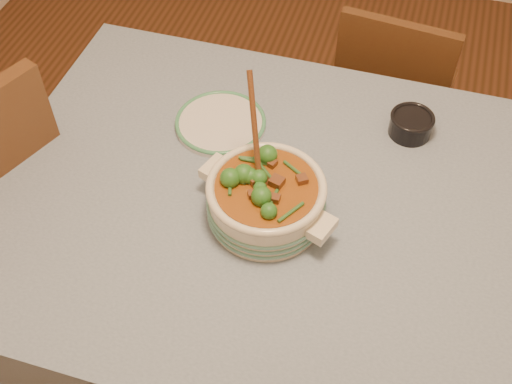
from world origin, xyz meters
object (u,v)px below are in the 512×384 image
dining_table (327,237)px  stew_casserole (266,197)px  chair_far (392,92)px  white_plate (221,123)px  condiment_bowl (411,123)px

dining_table → stew_casserole: (-0.15, -0.05, 0.16)m
stew_casserole → chair_far: stew_casserole is taller
stew_casserole → white_plate: 0.33m
dining_table → white_plate: bearing=148.5°
chair_far → white_plate: bearing=62.9°
dining_table → condiment_bowl: (0.14, 0.33, 0.13)m
stew_casserole → chair_far: 0.97m
condiment_bowl → white_plate: bearing=-166.4°
condiment_bowl → chair_far: condiment_bowl is taller
white_plate → condiment_bowl: (0.49, 0.12, 0.02)m
stew_casserole → condiment_bowl: stew_casserole is taller
stew_casserole → white_plate: (-0.20, 0.26, -0.06)m
stew_casserole → white_plate: stew_casserole is taller
condiment_bowl → stew_casserole: bearing=-127.5°
dining_table → chair_far: size_ratio=2.08×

